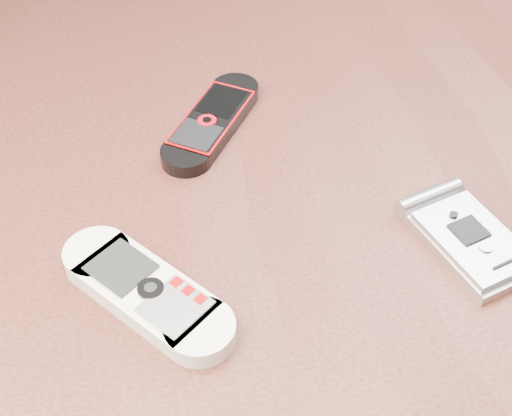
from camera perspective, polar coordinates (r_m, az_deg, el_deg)
The scene contains 4 objects.
table at distance 0.62m, azimuth -0.45°, elevation -7.58°, with size 1.20×0.80×0.75m.
nokia_white at distance 0.49m, azimuth -8.78°, elevation -6.64°, with size 0.05×0.15×0.02m, color white.
nokia_black_red at distance 0.62m, azimuth -3.56°, elevation 6.94°, with size 0.04×0.14×0.01m, color black.
motorola_razr at distance 0.54m, azimuth 16.73°, elevation -2.41°, with size 0.06×0.11×0.02m, color #B6B6BA.
Camera 1 is at (-0.07, -0.37, 1.14)m, focal length 50.00 mm.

